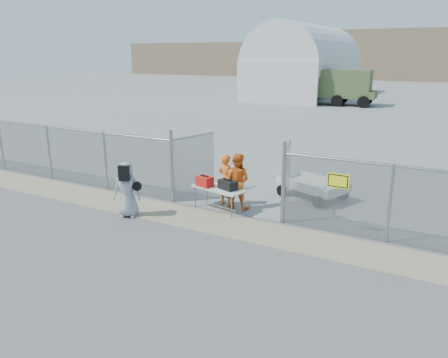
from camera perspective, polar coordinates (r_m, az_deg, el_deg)
The scene contains 13 objects.
ground at distance 12.59m, azimuth -4.39°, elevation -7.06°, with size 160.00×160.00×0.00m, color #5B5B5B.
tarmac_inside at distance 52.30m, azimuth 21.77°, elevation 9.66°, with size 160.00×80.00×0.01m, color gray.
dirt_strip at distance 13.38m, azimuth -2.06°, elevation -5.56°, with size 44.00×1.60×0.01m, color gray.
chain_link_fence at distance 13.84m, azimuth 0.00°, elevation 0.00°, with size 40.00×0.20×2.20m, color gray, non-canonical shape.
quonset_hangar at distance 52.30m, azimuth 10.69°, elevation 14.90°, with size 9.00×18.00×8.00m, color silver, non-canonical shape.
folding_table at distance 14.23m, azimuth -0.69°, elevation -2.60°, with size 1.77×0.74×0.75m, color silver, non-canonical shape.
orange_bag at distance 14.25m, azimuth -2.55°, elevation -0.30°, with size 0.52×0.35×0.33m, color red.
black_duffel at distance 13.93m, azimuth 0.48°, elevation -0.76°, with size 0.60×0.35×0.29m, color black.
security_worker_left at distance 14.51m, azimuth 0.30°, elevation -0.13°, with size 0.64×0.42×1.76m, color orange.
security_worker_right at distance 14.22m, azimuth 1.69°, elevation -0.27°, with size 0.91×0.71×1.86m, color orange.
visitor at distance 13.86m, azimuth -12.53°, elevation -1.34°, with size 0.86×0.56×1.76m, color #9694A1.
utility_trailer at distance 15.68m, azimuth 11.45°, elevation -1.16°, with size 3.04×1.57×0.74m, color silver, non-canonical shape.
military_truck at distance 44.47m, azimuth 14.69°, elevation 11.49°, with size 7.09×2.62×3.38m, color #4E6033, non-canonical shape.
Camera 1 is at (6.35, -9.67, 4.97)m, focal length 35.00 mm.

